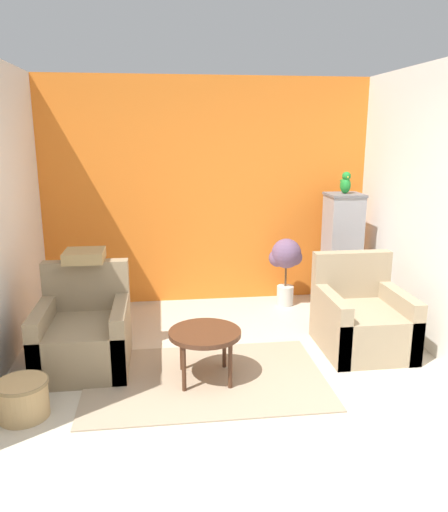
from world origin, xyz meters
The scene contains 12 objects.
ground_plane centered at (0.00, 0.00, 0.00)m, with size 20.00×20.00×0.00m, color beige.
wall_back_accent centered at (0.00, 3.11, 1.34)m, with size 4.01×0.06×2.68m.
wall_right centered at (1.97, 1.54, 1.34)m, with size 0.06×3.08×2.68m.
area_rug centered at (-0.23, 0.98, 0.01)m, with size 2.02×1.31×0.01m.
coffee_table centered at (-0.23, 0.98, 0.39)m, with size 0.61×0.61×0.44m.
armchair_left centered at (-1.28, 1.40, 0.28)m, with size 0.78×0.86×0.89m.
armchair_right centered at (1.32, 1.43, 0.28)m, with size 0.78×0.86×0.89m.
birdcage centered at (1.55, 2.64, 0.66)m, with size 0.48×0.48×1.36m.
parrot centered at (1.55, 2.64, 1.48)m, with size 0.12×0.21×0.26m.
potted_plant centered at (0.90, 2.75, 0.56)m, with size 0.39×0.35×0.82m.
wicker_basket centered at (-1.62, 0.59, 0.15)m, with size 0.38×0.38×0.28m.
throw_pillow centered at (-1.28, 1.72, 0.94)m, with size 0.36×0.36×0.10m.
Camera 1 is at (-0.57, -2.88, 2.05)m, focal length 35.00 mm.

